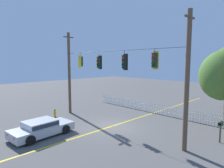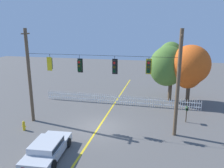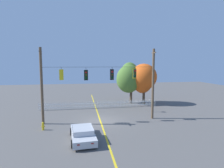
{
  "view_description": "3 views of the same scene",
  "coord_description": "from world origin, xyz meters",
  "px_view_note": "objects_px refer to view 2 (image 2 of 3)",
  "views": [
    {
      "loc": [
        11.14,
        -10.89,
        5.23
      ],
      "look_at": [
        0.58,
        -0.52,
        3.58
      ],
      "focal_mm": 31.52,
      "sensor_mm": 36.0,
      "label": 1
    },
    {
      "loc": [
        4.99,
        -16.65,
        8.21
      ],
      "look_at": [
        1.27,
        -0.51,
        3.98
      ],
      "focal_mm": 35.69,
      "sensor_mm": 36.0,
      "label": 2
    },
    {
      "loc": [
        -2.07,
        -20.33,
        6.45
      ],
      "look_at": [
        1.25,
        -0.5,
        4.24
      ],
      "focal_mm": 29.76,
      "sensor_mm": 36.0,
      "label": 3
    }
  ],
  "objects_px": {
    "traffic_signal_northbound_secondary": "(115,67)",
    "parked_car": "(47,148)",
    "traffic_signal_westbound_side": "(80,66)",
    "traffic_signal_eastbound_side": "(149,67)",
    "autumn_maple_mid": "(189,66)",
    "traffic_signal_southbound_primary": "(50,64)",
    "roadside_mailbox": "(187,110)",
    "autumn_maple_near_fence": "(168,64)",
    "fire_hydrant": "(24,126)"
  },
  "relations": [
    {
      "from": "fire_hydrant",
      "to": "roadside_mailbox",
      "type": "height_order",
      "value": "roadside_mailbox"
    },
    {
      "from": "traffic_signal_southbound_primary",
      "to": "traffic_signal_northbound_secondary",
      "type": "relative_size",
      "value": 0.94
    },
    {
      "from": "parked_car",
      "to": "fire_hydrant",
      "type": "distance_m",
      "value": 4.91
    },
    {
      "from": "autumn_maple_mid",
      "to": "parked_car",
      "type": "bearing_deg",
      "value": -126.56
    },
    {
      "from": "parked_car",
      "to": "traffic_signal_westbound_side",
      "type": "bearing_deg",
      "value": 84.56
    },
    {
      "from": "autumn_maple_mid",
      "to": "autumn_maple_near_fence",
      "type": "bearing_deg",
      "value": 163.79
    },
    {
      "from": "autumn_maple_mid",
      "to": "roadside_mailbox",
      "type": "height_order",
      "value": "autumn_maple_mid"
    },
    {
      "from": "traffic_signal_westbound_side",
      "to": "fire_hydrant",
      "type": "bearing_deg",
      "value": -155.71
    },
    {
      "from": "autumn_maple_mid",
      "to": "fire_hydrant",
      "type": "height_order",
      "value": "autumn_maple_mid"
    },
    {
      "from": "roadside_mailbox",
      "to": "traffic_signal_westbound_side",
      "type": "bearing_deg",
      "value": -162.64
    },
    {
      "from": "autumn_maple_mid",
      "to": "traffic_signal_northbound_secondary",
      "type": "bearing_deg",
      "value": -128.19
    },
    {
      "from": "traffic_signal_southbound_primary",
      "to": "autumn_maple_mid",
      "type": "height_order",
      "value": "autumn_maple_mid"
    },
    {
      "from": "traffic_signal_eastbound_side",
      "to": "fire_hydrant",
      "type": "distance_m",
      "value": 11.14
    },
    {
      "from": "traffic_signal_northbound_secondary",
      "to": "roadside_mailbox",
      "type": "bearing_deg",
      "value": 24.91
    },
    {
      "from": "traffic_signal_southbound_primary",
      "to": "parked_car",
      "type": "xyz_separation_m",
      "value": [
        2.11,
        -5.0,
        -4.69
      ]
    },
    {
      "from": "parked_car",
      "to": "roadside_mailbox",
      "type": "bearing_deg",
      "value": 39.93
    },
    {
      "from": "autumn_maple_mid",
      "to": "traffic_signal_westbound_side",
      "type": "bearing_deg",
      "value": -138.81
    },
    {
      "from": "traffic_signal_northbound_secondary",
      "to": "parked_car",
      "type": "xyz_separation_m",
      "value": [
        -3.36,
        -5.02,
        -4.64
      ]
    },
    {
      "from": "traffic_signal_southbound_primary",
      "to": "traffic_signal_westbound_side",
      "type": "relative_size",
      "value": 0.94
    },
    {
      "from": "autumn_maple_near_fence",
      "to": "fire_hydrant",
      "type": "relative_size",
      "value": 8.33
    },
    {
      "from": "traffic_signal_southbound_primary",
      "to": "autumn_maple_near_fence",
      "type": "height_order",
      "value": "autumn_maple_near_fence"
    },
    {
      "from": "autumn_maple_near_fence",
      "to": "roadside_mailbox",
      "type": "relative_size",
      "value": 4.65
    },
    {
      "from": "traffic_signal_northbound_secondary",
      "to": "autumn_maple_mid",
      "type": "xyz_separation_m",
      "value": [
        6.36,
        8.08,
        -1.01
      ]
    },
    {
      "from": "fire_hydrant",
      "to": "roadside_mailbox",
      "type": "bearing_deg",
      "value": 19.7
    },
    {
      "from": "autumn_maple_near_fence",
      "to": "traffic_signal_westbound_side",
      "type": "bearing_deg",
      "value": -129.25
    },
    {
      "from": "autumn_maple_near_fence",
      "to": "roadside_mailbox",
      "type": "bearing_deg",
      "value": -74.11
    },
    {
      "from": "traffic_signal_eastbound_side",
      "to": "parked_car",
      "type": "relative_size",
      "value": 0.3
    },
    {
      "from": "traffic_signal_southbound_primary",
      "to": "roadside_mailbox",
      "type": "bearing_deg",
      "value": 13.67
    },
    {
      "from": "roadside_mailbox",
      "to": "traffic_signal_eastbound_side",
      "type": "bearing_deg",
      "value": -140.28
    },
    {
      "from": "traffic_signal_westbound_side",
      "to": "traffic_signal_northbound_secondary",
      "type": "bearing_deg",
      "value": 0.01
    },
    {
      "from": "autumn_maple_near_fence",
      "to": "roadside_mailbox",
      "type": "xyz_separation_m",
      "value": [
        1.69,
        -5.95,
        -3.11
      ]
    },
    {
      "from": "traffic_signal_westbound_side",
      "to": "fire_hydrant",
      "type": "relative_size",
      "value": 1.81
    },
    {
      "from": "parked_car",
      "to": "autumn_maple_near_fence",
      "type": "bearing_deg",
      "value": 61.05
    },
    {
      "from": "traffic_signal_southbound_primary",
      "to": "autumn_maple_near_fence",
      "type": "relative_size",
      "value": 0.2
    },
    {
      "from": "traffic_signal_eastbound_side",
      "to": "fire_hydrant",
      "type": "relative_size",
      "value": 1.66
    },
    {
      "from": "traffic_signal_westbound_side",
      "to": "roadside_mailbox",
      "type": "height_order",
      "value": "traffic_signal_westbound_side"
    },
    {
      "from": "roadside_mailbox",
      "to": "fire_hydrant",
      "type": "bearing_deg",
      "value": -160.3
    },
    {
      "from": "traffic_signal_westbound_side",
      "to": "traffic_signal_northbound_secondary",
      "type": "distance_m",
      "value": 2.88
    },
    {
      "from": "traffic_signal_southbound_primary",
      "to": "traffic_signal_eastbound_side",
      "type": "height_order",
      "value": "same"
    },
    {
      "from": "autumn_maple_mid",
      "to": "traffic_signal_eastbound_side",
      "type": "bearing_deg",
      "value": -114.87
    },
    {
      "from": "traffic_signal_eastbound_side",
      "to": "parked_car",
      "type": "bearing_deg",
      "value": -139.95
    },
    {
      "from": "traffic_signal_southbound_primary",
      "to": "traffic_signal_eastbound_side",
      "type": "distance_m",
      "value": 8.08
    },
    {
      "from": "traffic_signal_southbound_primary",
      "to": "traffic_signal_westbound_side",
      "type": "height_order",
      "value": "same"
    },
    {
      "from": "traffic_signal_westbound_side",
      "to": "autumn_maple_near_fence",
      "type": "distance_m",
      "value": 11.27
    },
    {
      "from": "traffic_signal_northbound_secondary",
      "to": "roadside_mailbox",
      "type": "xyz_separation_m",
      "value": [
        5.92,
        2.75,
        -4.07
      ]
    },
    {
      "from": "traffic_signal_southbound_primary",
      "to": "autumn_maple_mid",
      "type": "xyz_separation_m",
      "value": [
        11.83,
        8.1,
        -1.06
      ]
    },
    {
      "from": "traffic_signal_westbound_side",
      "to": "parked_car",
      "type": "xyz_separation_m",
      "value": [
        -0.48,
        -5.02,
        -4.61
      ]
    },
    {
      "from": "fire_hydrant",
      "to": "roadside_mailbox",
      "type": "distance_m",
      "value": 13.93
    },
    {
      "from": "traffic_signal_westbound_side",
      "to": "traffic_signal_southbound_primary",
      "type": "bearing_deg",
      "value": -179.59
    },
    {
      "from": "traffic_signal_northbound_secondary",
      "to": "traffic_signal_eastbound_side",
      "type": "height_order",
      "value": "same"
    }
  ]
}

